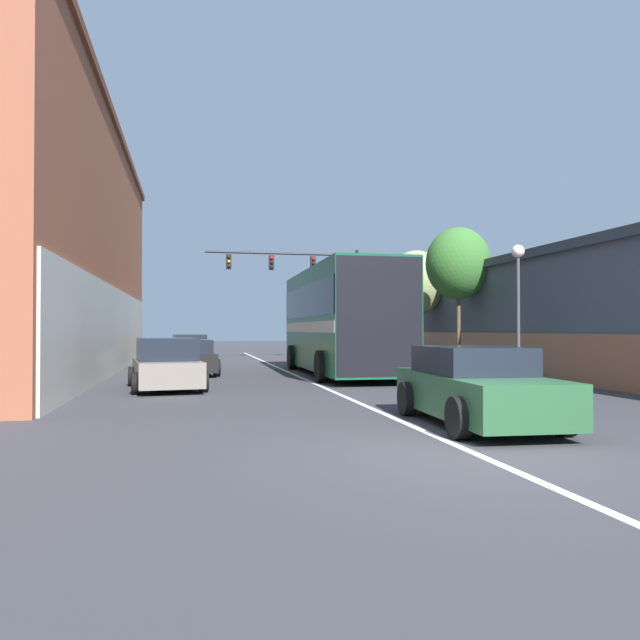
# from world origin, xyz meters

# --- Properties ---
(ground_plane) EXTENTS (160.00, 160.00, 0.00)m
(ground_plane) POSITION_xyz_m (0.00, 0.00, 0.00)
(ground_plane) COLOR #38383D
(lane_center_line) EXTENTS (0.14, 42.20, 0.01)m
(lane_center_line) POSITION_xyz_m (0.00, 15.10, 0.00)
(lane_center_line) COLOR silver
(lane_center_line) RESTS_ON ground_plane
(building_left_brick) EXTENTS (6.59, 25.83, 9.48)m
(building_left_brick) POSITION_xyz_m (-9.63, 17.15, 4.85)
(building_left_brick) COLOR #995138
(building_left_brick) RESTS_ON ground_plane
(building_right_storefront) EXTENTS (8.08, 27.85, 4.35)m
(building_right_storefront) POSITION_xyz_m (11.35, 13.81, 2.30)
(building_right_storefront) COLOR #4C515B
(building_right_storefront) RESTS_ON ground_plane
(bus) EXTENTS (3.09, 10.34, 3.81)m
(bus) POSITION_xyz_m (1.67, 14.36, 2.13)
(bus) COLOR #145133
(bus) RESTS_ON ground_plane
(hatchback_foreground) EXTENTS (2.08, 4.30, 1.35)m
(hatchback_foreground) POSITION_xyz_m (1.16, 2.30, 0.65)
(hatchback_foreground) COLOR #285633
(hatchback_foreground) RESTS_ON ground_plane
(parked_car_left_near) EXTENTS (2.16, 4.05, 1.27)m
(parked_car_left_near) POSITION_xyz_m (-4.49, 20.43, 0.60)
(parked_car_left_near) COLOR silver
(parked_car_left_near) RESTS_ON ground_plane
(parked_car_left_mid) EXTENTS (2.28, 4.13, 1.41)m
(parked_car_left_mid) POSITION_xyz_m (-4.35, 9.91, 0.66)
(parked_car_left_mid) COLOR slate
(parked_car_left_mid) RESTS_ON ground_plane
(parked_car_left_far) EXTENTS (2.45, 4.35, 1.36)m
(parked_car_left_far) POSITION_xyz_m (-3.77, 28.34, 0.65)
(parked_car_left_far) COLOR orange
(parked_car_left_far) RESTS_ON ground_plane
(parked_car_left_distant) EXTENTS (2.30, 4.01, 1.28)m
(parked_car_left_distant) POSITION_xyz_m (-3.82, 15.33, 0.61)
(parked_car_left_distant) COLOR black
(parked_car_left_distant) RESTS_ON ground_plane
(traffic_signal_gantry) EXTENTS (8.55, 0.36, 6.13)m
(traffic_signal_gantry) POSITION_xyz_m (2.58, 26.19, 4.59)
(traffic_signal_gantry) COLOR black
(traffic_signal_gantry) RESTS_ON ground_plane
(street_lamp) EXTENTS (0.38, 0.38, 4.10)m
(street_lamp) POSITION_xyz_m (5.57, 8.68, 2.70)
(street_lamp) COLOR #47474C
(street_lamp) RESTS_ON ground_plane
(street_tree_near) EXTENTS (2.62, 2.36, 5.73)m
(street_tree_near) POSITION_xyz_m (6.75, 15.40, 4.27)
(street_tree_near) COLOR brown
(street_tree_near) RESTS_ON ground_plane
(street_tree_far) EXTENTS (2.73, 2.46, 5.33)m
(street_tree_far) POSITION_xyz_m (6.58, 19.68, 3.81)
(street_tree_far) COLOR #3D2D1E
(street_tree_far) RESTS_ON ground_plane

